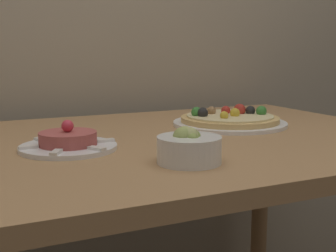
% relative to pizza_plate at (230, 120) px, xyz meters
% --- Properties ---
extents(dining_table, '(1.32, 0.87, 0.75)m').
position_rel_pizza_plate_xyz_m(dining_table, '(-0.26, -0.09, -0.11)').
color(dining_table, '#AD7F51').
rests_on(dining_table, ground_plane).
extents(pizza_plate, '(0.32, 0.32, 0.06)m').
position_rel_pizza_plate_xyz_m(pizza_plate, '(0.00, 0.00, 0.00)').
color(pizza_plate, white).
rests_on(pizza_plate, dining_table).
extents(tartare_plate, '(0.21, 0.21, 0.06)m').
position_rel_pizza_plate_xyz_m(tartare_plate, '(-0.49, -0.12, 0.00)').
color(tartare_plate, white).
rests_on(tartare_plate, dining_table).
extents(small_bowl, '(0.12, 0.12, 0.07)m').
position_rel_pizza_plate_xyz_m(small_bowl, '(-0.31, -0.34, 0.02)').
color(small_bowl, white).
rests_on(small_bowl, dining_table).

